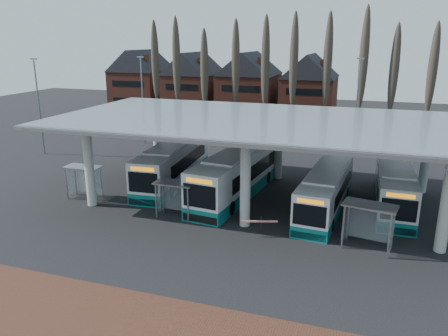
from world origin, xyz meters
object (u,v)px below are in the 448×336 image
(bus_0, at_px, (174,164))
(bus_3, at_px, (394,186))
(bus_2, at_px, (326,191))
(shelter_0, at_px, (84,175))
(shelter_1, at_px, (176,191))
(bus_1, at_px, (237,174))
(shelter_2, at_px, (370,216))

(bus_0, distance_m, bus_3, 18.07)
(bus_0, xyz_separation_m, bus_2, (13.32, -2.64, -0.19))
(shelter_0, bearing_deg, bus_0, 50.08)
(bus_2, relative_size, shelter_1, 3.99)
(bus_3, bearing_deg, shelter_0, -165.61)
(bus_3, distance_m, shelter_1, 16.32)
(shelter_0, height_order, shelter_1, shelter_0)
(bus_0, distance_m, bus_1, 6.39)
(bus_1, height_order, shelter_2, bus_1)
(shelter_1, xyz_separation_m, shelter_2, (12.86, -0.81, 0.17))
(bus_2, bearing_deg, bus_0, 173.40)
(bus_0, relative_size, bus_1, 0.96)
(bus_0, height_order, shelter_1, bus_0)
(bus_0, relative_size, bus_2, 1.13)
(shelter_0, xyz_separation_m, shelter_1, (8.37, -1.28, -0.01))
(bus_2, bearing_deg, shelter_1, -150.46)
(bus_0, bearing_deg, bus_1, -16.64)
(bus_3, relative_size, shelter_2, 3.51)
(bus_1, xyz_separation_m, shelter_1, (-2.75, -5.81, 0.19))
(bus_0, xyz_separation_m, bus_1, (6.24, -1.40, 0.06))
(bus_0, relative_size, shelter_2, 3.86)
(bus_3, xyz_separation_m, shelter_0, (-22.96, -6.04, 0.39))
(shelter_1, distance_m, shelter_2, 12.89)
(shelter_1, bearing_deg, bus_2, 25.46)
(bus_3, relative_size, shelter_0, 4.08)
(shelter_0, height_order, shelter_2, shelter_2)
(bus_0, distance_m, shelter_2, 18.21)
(bus_2, height_order, shelter_0, bus_2)
(bus_1, bearing_deg, bus_0, 173.57)
(shelter_1, relative_size, shelter_2, 0.86)
(bus_3, bearing_deg, bus_0, 179.99)
(bus_1, xyz_separation_m, bus_3, (11.83, 1.51, -0.20))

